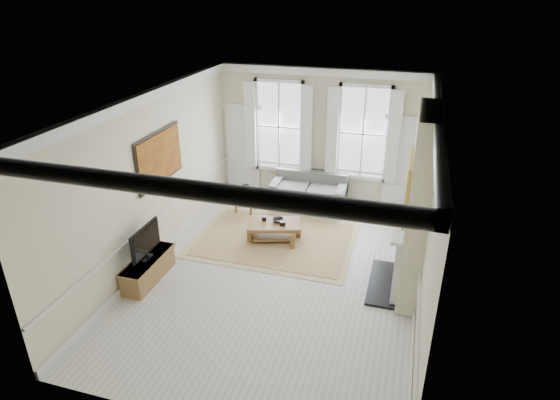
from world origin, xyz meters
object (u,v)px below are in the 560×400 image
(coffee_table, at_px, (274,226))
(sofa, at_px, (309,194))
(tv_stand, at_px, (148,269))
(side_table, at_px, (246,194))

(coffee_table, bearing_deg, sofa, 62.83)
(coffee_table, height_order, tv_stand, tv_stand)
(coffee_table, xyz_separation_m, tv_stand, (-1.86, -2.13, -0.11))
(sofa, relative_size, coffee_table, 1.44)
(sofa, distance_m, side_table, 1.60)
(side_table, xyz_separation_m, tv_stand, (-0.76, -3.31, -0.23))
(sofa, distance_m, coffee_table, 1.92)
(sofa, height_order, side_table, sofa)
(sofa, relative_size, tv_stand, 1.41)
(side_table, bearing_deg, coffee_table, -47.12)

